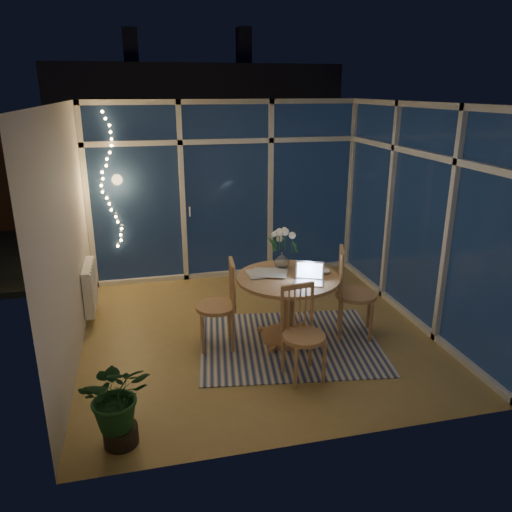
# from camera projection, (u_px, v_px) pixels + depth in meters

# --- Properties ---
(floor) EXTENTS (4.00, 4.00, 0.00)m
(floor) POSITION_uv_depth(u_px,v_px,m) (258.00, 332.00, 5.91)
(floor) COLOR olive
(floor) RESTS_ON ground
(ceiling) EXTENTS (4.00, 4.00, 0.00)m
(ceiling) POSITION_uv_depth(u_px,v_px,m) (259.00, 103.00, 5.08)
(ceiling) COLOR silver
(ceiling) RESTS_ON wall_back
(wall_back) EXTENTS (4.00, 0.04, 2.60)m
(wall_back) POSITION_uv_depth(u_px,v_px,m) (227.00, 191.00, 7.34)
(wall_back) COLOR beige
(wall_back) RESTS_ON floor
(wall_front) EXTENTS (4.00, 0.04, 2.60)m
(wall_front) POSITION_uv_depth(u_px,v_px,m) (323.00, 295.00, 3.65)
(wall_front) COLOR beige
(wall_front) RESTS_ON floor
(wall_left) EXTENTS (0.04, 4.00, 2.60)m
(wall_left) POSITION_uv_depth(u_px,v_px,m) (67.00, 238.00, 5.06)
(wall_left) COLOR beige
(wall_left) RESTS_ON floor
(wall_right) EXTENTS (0.04, 4.00, 2.60)m
(wall_right) POSITION_uv_depth(u_px,v_px,m) (421.00, 216.00, 5.94)
(wall_right) COLOR beige
(wall_right) RESTS_ON floor
(window_wall_back) EXTENTS (4.00, 0.10, 2.60)m
(window_wall_back) POSITION_uv_depth(u_px,v_px,m) (227.00, 192.00, 7.31)
(window_wall_back) COLOR silver
(window_wall_back) RESTS_ON floor
(window_wall_right) EXTENTS (0.10, 4.00, 2.60)m
(window_wall_right) POSITION_uv_depth(u_px,v_px,m) (418.00, 216.00, 5.93)
(window_wall_right) COLOR silver
(window_wall_right) RESTS_ON floor
(radiator) EXTENTS (0.10, 0.70, 0.58)m
(radiator) POSITION_uv_depth(u_px,v_px,m) (90.00, 287.00, 6.19)
(radiator) COLOR white
(radiator) RESTS_ON wall_left
(fairy_lights) EXTENTS (0.24, 0.10, 1.85)m
(fairy_lights) POSITION_uv_depth(u_px,v_px,m) (109.00, 182.00, 6.80)
(fairy_lights) COLOR #FABA64
(fairy_lights) RESTS_ON window_wall_back
(garden_patio) EXTENTS (12.00, 6.00, 0.10)m
(garden_patio) POSITION_uv_depth(u_px,v_px,m) (226.00, 226.00, 10.65)
(garden_patio) COLOR black
(garden_patio) RESTS_ON ground
(garden_fence) EXTENTS (11.00, 0.08, 1.80)m
(garden_fence) POSITION_uv_depth(u_px,v_px,m) (198.00, 179.00, 10.70)
(garden_fence) COLOR #3E2A16
(garden_fence) RESTS_ON ground
(neighbour_roof) EXTENTS (7.00, 3.00, 2.20)m
(neighbour_roof) POSITION_uv_depth(u_px,v_px,m) (194.00, 110.00, 13.11)
(neighbour_roof) COLOR #2F3139
(neighbour_roof) RESTS_ON ground
(garden_shrubs) EXTENTS (0.90, 0.90, 0.90)m
(garden_shrubs) POSITION_uv_depth(u_px,v_px,m) (168.00, 226.00, 8.73)
(garden_shrubs) COLOR #1A3216
(garden_shrubs) RESTS_ON ground
(rug) EXTENTS (2.22, 1.88, 0.01)m
(rug) POSITION_uv_depth(u_px,v_px,m) (289.00, 343.00, 5.63)
(rug) COLOR beige
(rug) RESTS_ON floor
(dining_table) EXTENTS (1.29, 1.29, 0.78)m
(dining_table) POSITION_uv_depth(u_px,v_px,m) (287.00, 309.00, 5.60)
(dining_table) COLOR #9C7246
(dining_table) RESTS_ON floor
(chair_left) EXTENTS (0.51, 0.51, 1.01)m
(chair_left) POSITION_uv_depth(u_px,v_px,m) (216.00, 305.00, 5.42)
(chair_left) COLOR #9C7246
(chair_left) RESTS_ON floor
(chair_right) EXTENTS (0.63, 0.63, 1.06)m
(chair_right) POSITION_uv_depth(u_px,v_px,m) (356.00, 293.00, 5.68)
(chair_right) COLOR #9C7246
(chair_right) RESTS_ON floor
(chair_front) EXTENTS (0.49, 0.49, 0.96)m
(chair_front) POSITION_uv_depth(u_px,v_px,m) (304.00, 334.00, 4.82)
(chair_front) COLOR #9C7246
(chair_front) RESTS_ON floor
(laptop) EXTENTS (0.38, 0.36, 0.22)m
(laptop) POSITION_uv_depth(u_px,v_px,m) (309.00, 273.00, 5.26)
(laptop) COLOR silver
(laptop) RESTS_ON dining_table
(flower_vase) EXTENTS (0.23, 0.23, 0.21)m
(flower_vase) POSITION_uv_depth(u_px,v_px,m) (282.00, 259.00, 5.71)
(flower_vase) COLOR silver
(flower_vase) RESTS_ON dining_table
(bowl) EXTENTS (0.17, 0.17, 0.04)m
(bowl) POSITION_uv_depth(u_px,v_px,m) (323.00, 271.00, 5.57)
(bowl) COLOR white
(bowl) RESTS_ON dining_table
(newspapers) EXTENTS (0.43, 0.36, 0.02)m
(newspapers) POSITION_uv_depth(u_px,v_px,m) (267.00, 273.00, 5.56)
(newspapers) COLOR silver
(newspapers) RESTS_ON dining_table
(phone) EXTENTS (0.12, 0.08, 0.01)m
(phone) POSITION_uv_depth(u_px,v_px,m) (299.00, 281.00, 5.33)
(phone) COLOR black
(phone) RESTS_ON dining_table
(potted_plant) EXTENTS (0.56, 0.50, 0.76)m
(potted_plant) POSITION_uv_depth(u_px,v_px,m) (118.00, 403.00, 3.93)
(potted_plant) COLOR #18451F
(potted_plant) RESTS_ON floor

